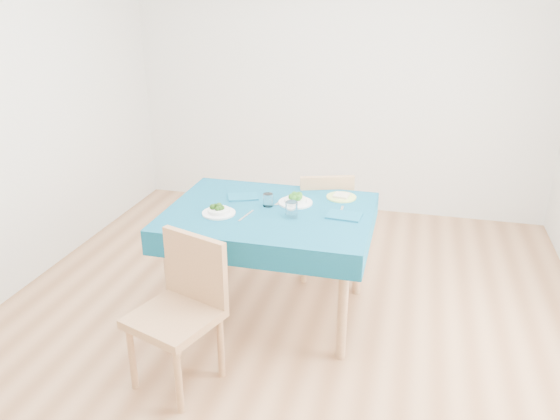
% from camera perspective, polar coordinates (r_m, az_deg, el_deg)
% --- Properties ---
extents(room_shell, '(4.02, 4.52, 2.73)m').
position_cam_1_polar(room_shell, '(3.12, 0.00, 8.50)').
color(room_shell, brown).
rests_on(room_shell, ground).
extents(table, '(1.31, 0.99, 0.76)m').
position_cam_1_polar(table, '(3.67, -1.05, -5.51)').
color(table, navy).
rests_on(table, ground).
extents(chair_near, '(0.55, 0.58, 1.06)m').
position_cam_1_polar(chair_near, '(3.01, -11.15, -9.33)').
color(chair_near, '#9C7149').
rests_on(chair_near, ground).
extents(chair_far, '(0.50, 0.53, 0.96)m').
position_cam_1_polar(chair_far, '(4.16, 4.44, -0.53)').
color(chair_far, '#9C7149').
rests_on(chair_far, ground).
extents(bowl_near, '(0.21, 0.21, 0.06)m').
position_cam_1_polar(bowl_near, '(3.46, -6.43, 0.08)').
color(bowl_near, white).
rests_on(bowl_near, table).
extents(bowl_far, '(0.23, 0.23, 0.07)m').
position_cam_1_polar(bowl_far, '(3.61, 1.63, 1.20)').
color(bowl_far, white).
rests_on(bowl_far, table).
extents(fork_near, '(0.04, 0.18, 0.00)m').
position_cam_1_polar(fork_near, '(3.51, -7.34, -0.18)').
color(fork_near, silver).
rests_on(fork_near, table).
extents(knife_near, '(0.05, 0.19, 0.00)m').
position_cam_1_polar(knife_near, '(3.43, -3.57, -0.59)').
color(knife_near, silver).
rests_on(knife_near, table).
extents(fork_far, '(0.06, 0.16, 0.00)m').
position_cam_1_polar(fork_far, '(3.65, 0.12, 0.92)').
color(fork_far, silver).
rests_on(fork_far, table).
extents(knife_far, '(0.02, 0.22, 0.00)m').
position_cam_1_polar(knife_far, '(3.49, 6.38, -0.23)').
color(knife_far, silver).
rests_on(knife_far, table).
extents(napkin_near, '(0.24, 0.21, 0.01)m').
position_cam_1_polar(napkin_near, '(3.73, -3.90, 1.38)').
color(napkin_near, navy).
rests_on(napkin_near, table).
extents(napkin_far, '(0.22, 0.17, 0.01)m').
position_cam_1_polar(napkin_far, '(3.43, 6.72, -0.60)').
color(napkin_far, navy).
rests_on(napkin_far, table).
extents(tumbler_center, '(0.07, 0.07, 0.09)m').
position_cam_1_polar(tumbler_center, '(3.56, -1.25, 1.06)').
color(tumbler_center, white).
rests_on(tumbler_center, table).
extents(tumbler_side, '(0.08, 0.08, 0.10)m').
position_cam_1_polar(tumbler_side, '(3.39, 1.21, 0.06)').
color(tumbler_side, white).
rests_on(tumbler_side, table).
extents(side_plate, '(0.20, 0.20, 0.01)m').
position_cam_1_polar(side_plate, '(3.74, 6.43, 1.35)').
color(side_plate, '#BDDC6B').
rests_on(side_plate, table).
extents(bread_slice, '(0.11, 0.11, 0.01)m').
position_cam_1_polar(bread_slice, '(3.73, 6.44, 1.53)').
color(bread_slice, beige).
rests_on(bread_slice, side_plate).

